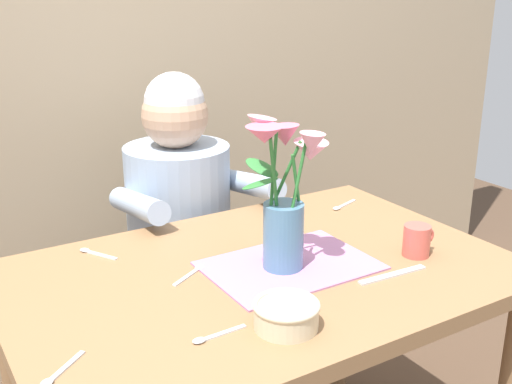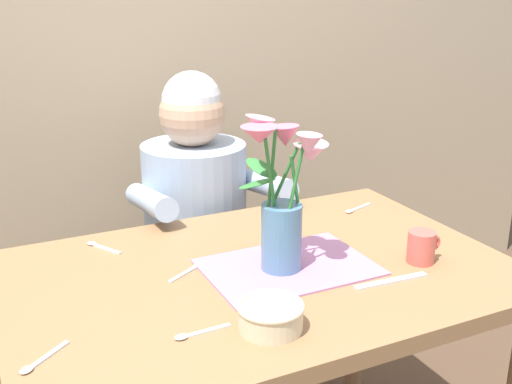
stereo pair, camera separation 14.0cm
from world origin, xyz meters
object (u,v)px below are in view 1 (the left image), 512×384
at_px(ceramic_bowl, 286,314).
at_px(coffee_cup, 417,240).
at_px(seated_person, 181,244).
at_px(dinner_knife, 393,275).
at_px(flower_vase, 285,195).

height_order(ceramic_bowl, coffee_cup, coffee_cup).
xyz_separation_m(ceramic_bowl, coffee_cup, (0.48, 0.12, 0.01)).
distance_m(seated_person, coffee_cup, 0.84).
bearing_deg(dinner_knife, coffee_cup, 26.38).
xyz_separation_m(flower_vase, coffee_cup, (0.33, -0.11, -0.15)).
height_order(dinner_knife, coffee_cup, coffee_cup).
xyz_separation_m(ceramic_bowl, dinner_knife, (0.34, 0.06, -0.03)).
relative_size(dinner_knife, coffee_cup, 2.04).
xyz_separation_m(seated_person, flower_vase, (-0.02, -0.64, 0.37)).
bearing_deg(ceramic_bowl, coffee_cup, 13.79).
height_order(seated_person, coffee_cup, seated_person).
bearing_deg(coffee_cup, seated_person, 112.54).
bearing_deg(ceramic_bowl, flower_vase, 57.13).
xyz_separation_m(seated_person, ceramic_bowl, (-0.17, -0.87, 0.21)).
xyz_separation_m(flower_vase, dinner_knife, (0.20, -0.17, -0.19)).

